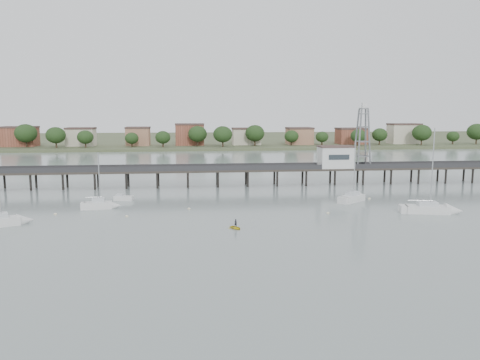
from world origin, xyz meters
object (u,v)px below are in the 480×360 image
Objects in this scene: lattice_tower at (363,138)px; sailboat_d at (437,210)px; pier at (232,170)px; sailboat_a at (8,221)px; white_tender at (123,198)px; sailboat_b at (103,205)px; yellow_dinghy at (236,229)px; sailboat_c at (356,198)px.

lattice_tower is 0.99× the size of sailboat_d.
lattice_tower is (31.50, 0.00, 7.31)m from pier.
sailboat_a is 3.39× the size of white_tender.
pier is at bearing -180.00° from lattice_tower.
lattice_tower is at bearing 0.00° from pier.
lattice_tower is 78.52m from sailboat_a.
sailboat_a reaches higher than pier.
sailboat_d reaches higher than sailboat_a.
sailboat_d is at bearing -23.68° from sailboat_a.
pier is 51.81m from sailboat_a.
sailboat_b is 58.80m from sailboat_d.
sailboat_a is at bearing -116.88° from white_tender.
sailboat_a is (-12.39, -11.20, -0.01)m from sailboat_b.
sailboat_d reaches higher than pier.
yellow_dinghy is (19.93, -24.99, -0.44)m from white_tender.
sailboat_c reaches higher than white_tender.
pier is at bearing 146.06° from sailboat_d.
sailboat_a is at bearing 155.57° from sailboat_c.
pier is at bearing 36.21° from sailboat_b.
white_tender is (-23.10, -15.97, -3.35)m from pier.
sailboat_d is 6.81× the size of yellow_dinghy.
lattice_tower is at bearing 103.92° from sailboat_d.
sailboat_b is at bearing -157.21° from lattice_tower.
sailboat_c is at bearing 6.28° from yellow_dinghy.
sailboat_d is 70.34m from sailboat_a.
yellow_dinghy is at bearing -156.48° from sailboat_d.
sailboat_d reaches higher than sailboat_b.
sailboat_b is 4.65× the size of yellow_dinghy.
pier is 31.22m from sailboat_c.
pier is 11.79× the size of sailboat_c.
sailboat_d is at bearing -88.28° from sailboat_c.
pier is 65.45× the size of yellow_dinghy.
pier is 11.32× the size of sailboat_a.
sailboat_b is at bearing 111.81° from yellow_dinghy.
sailboat_c is at bearing 3.82° from white_tender.
pier reaches higher than yellow_dinghy.
sailboat_d reaches higher than white_tender.
white_tender is (2.42, 7.99, -0.21)m from sailboat_b.
pier is 28.28m from white_tender.
pier is at bearing 98.96° from sailboat_c.
lattice_tower is at bearing 15.82° from sailboat_b.
sailboat_c is (47.92, 2.43, -0.01)m from sailboat_b.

